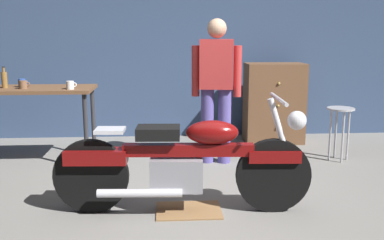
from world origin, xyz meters
The scene contains 12 objects.
ground_plane centered at (0.00, 0.00, 0.00)m, with size 12.00×12.00×0.00m, color gray.
back_wall centered at (0.00, 2.80, 1.55)m, with size 8.00×0.12×3.10m, color #384C70.
workbench centered at (-1.79, 1.44, 0.79)m, with size 1.30×0.64×0.90m.
motorcycle centered at (-0.17, -0.07, 0.45)m, with size 2.19×0.60×1.00m.
person_standing centered at (0.27, 1.37, 0.93)m, with size 0.57×0.27×1.67m.
shop_stool centered at (1.75, 1.36, 0.50)m, with size 0.32×0.32×0.64m.
wooden_dresser centered at (1.19, 2.30, 0.55)m, with size 0.80×0.47×1.10m.
drip_tray centered at (-0.13, -0.06, 0.01)m, with size 0.56×0.40×0.01m, color olive.
mug_blue_enamel centered at (-1.96, 1.49, 0.95)m, with size 0.11×0.08×0.10m.
mug_brown_stoneware centered at (-1.90, 1.34, 0.94)m, with size 0.12×0.09×0.09m.
mug_white_ceramic centered at (-1.36, 1.26, 0.95)m, with size 0.12×0.08×0.09m.
bottle centered at (-2.13, 1.43, 1.00)m, with size 0.06×0.06×0.24m.
Camera 1 is at (-0.33, -3.61, 1.53)m, focal length 40.94 mm.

